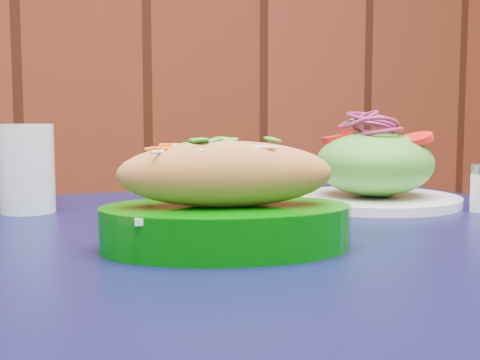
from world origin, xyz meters
name	(u,v)px	position (x,y,z in m)	size (l,w,h in m)	color
cafe_table	(281,305)	(0.28, 1.51, 0.66)	(0.87, 0.87, 0.75)	black
banh_mi_basket	(226,204)	(0.19, 1.43, 0.79)	(0.26, 0.20, 0.11)	#005F02
salad_plate	(374,169)	(0.48, 1.65, 0.80)	(0.24, 0.24, 0.13)	white
water_glass	(27,168)	(0.02, 1.72, 0.81)	(0.07, 0.07, 0.11)	silver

